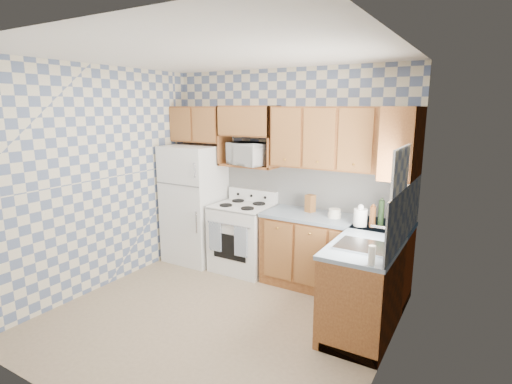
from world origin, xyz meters
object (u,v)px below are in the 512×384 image
at_px(refrigerator, 195,204).
at_px(electric_kettle, 360,217).
at_px(stove_body, 243,238).
at_px(microwave, 248,154).

height_order(refrigerator, electric_kettle, refrigerator).
distance_m(stove_body, microwave, 1.16).
distance_m(refrigerator, electric_kettle, 2.46).
relative_size(refrigerator, stove_body, 1.87).
height_order(refrigerator, microwave, microwave).
relative_size(stove_body, electric_kettle, 4.76).
height_order(stove_body, microwave, microwave).
xyz_separation_m(stove_body, electric_kettle, (1.64, -0.15, 0.56)).
bearing_deg(electric_kettle, stove_body, 174.87).
relative_size(microwave, electric_kettle, 2.86).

